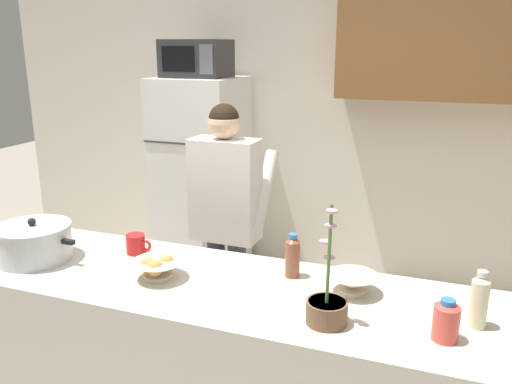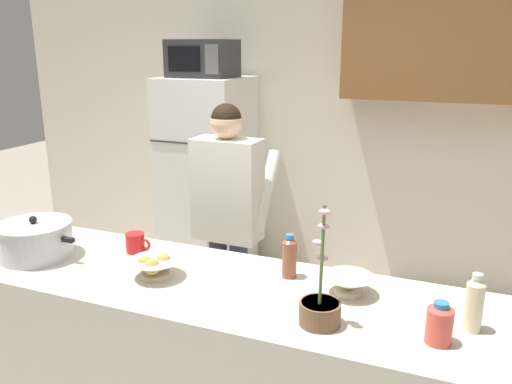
{
  "view_description": "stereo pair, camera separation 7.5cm",
  "coord_description": "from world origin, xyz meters",
  "px_view_note": "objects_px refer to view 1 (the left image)",
  "views": [
    {
      "loc": [
        0.87,
        -1.81,
        1.89
      ],
      "look_at": [
        0.0,
        0.55,
        1.17
      ],
      "focal_mm": 36.28,
      "sensor_mm": 36.0,
      "label": 1
    },
    {
      "loc": [
        0.94,
        -1.79,
        1.89
      ],
      "look_at": [
        0.0,
        0.55,
        1.17
      ],
      "focal_mm": 36.28,
      "sensor_mm": 36.0,
      "label": 2
    }
  ],
  "objects_px": {
    "microwave": "(197,59)",
    "bottle_far_corner": "(479,299)",
    "person_near_pot": "(226,205)",
    "cooking_pot": "(34,242)",
    "bottle_near_edge": "(293,256)",
    "empty_bowl": "(352,282)",
    "bottle_mid_counter": "(446,320)",
    "refrigerator": "(201,181)",
    "coffee_mug": "(136,244)",
    "potted_orchid": "(327,307)",
    "bread_bowl": "(157,268)"
  },
  "relations": [
    {
      "from": "empty_bowl",
      "to": "potted_orchid",
      "type": "distance_m",
      "value": 0.27
    },
    {
      "from": "coffee_mug",
      "to": "bottle_mid_counter",
      "type": "height_order",
      "value": "bottle_mid_counter"
    },
    {
      "from": "coffee_mug",
      "to": "person_near_pot",
      "type": "bearing_deg",
      "value": 77.34
    },
    {
      "from": "bottle_mid_counter",
      "to": "empty_bowl",
      "type": "bearing_deg",
      "value": 146.57
    },
    {
      "from": "empty_bowl",
      "to": "bottle_mid_counter",
      "type": "height_order",
      "value": "bottle_mid_counter"
    },
    {
      "from": "coffee_mug",
      "to": "potted_orchid",
      "type": "xyz_separation_m",
      "value": [
        1.0,
        -0.32,
        0.02
      ]
    },
    {
      "from": "coffee_mug",
      "to": "bottle_near_edge",
      "type": "relative_size",
      "value": 0.67
    },
    {
      "from": "refrigerator",
      "to": "empty_bowl",
      "type": "bearing_deg",
      "value": -48.68
    },
    {
      "from": "bottle_far_corner",
      "to": "potted_orchid",
      "type": "bearing_deg",
      "value": -162.14
    },
    {
      "from": "microwave",
      "to": "bottle_near_edge",
      "type": "relative_size",
      "value": 2.46
    },
    {
      "from": "coffee_mug",
      "to": "bottle_far_corner",
      "type": "bearing_deg",
      "value": -5.91
    },
    {
      "from": "refrigerator",
      "to": "microwave",
      "type": "xyz_separation_m",
      "value": [
        0.0,
        -0.02,
        0.96
      ]
    },
    {
      "from": "refrigerator",
      "to": "person_near_pot",
      "type": "relative_size",
      "value": 1.05
    },
    {
      "from": "bread_bowl",
      "to": "potted_orchid",
      "type": "distance_m",
      "value": 0.77
    },
    {
      "from": "refrigerator",
      "to": "person_near_pot",
      "type": "xyz_separation_m",
      "value": [
        0.64,
        -0.97,
        0.15
      ]
    },
    {
      "from": "bread_bowl",
      "to": "empty_bowl",
      "type": "bearing_deg",
      "value": 10.9
    },
    {
      "from": "person_near_pot",
      "to": "bread_bowl",
      "type": "relative_size",
      "value": 7.02
    },
    {
      "from": "cooking_pot",
      "to": "bottle_far_corner",
      "type": "distance_m",
      "value": 1.92
    },
    {
      "from": "person_near_pot",
      "to": "cooking_pot",
      "type": "relative_size",
      "value": 3.47
    },
    {
      "from": "empty_bowl",
      "to": "potted_orchid",
      "type": "height_order",
      "value": "potted_orchid"
    },
    {
      "from": "empty_bowl",
      "to": "bottle_mid_counter",
      "type": "distance_m",
      "value": 0.43
    },
    {
      "from": "coffee_mug",
      "to": "bread_bowl",
      "type": "bearing_deg",
      "value": -41.04
    },
    {
      "from": "empty_bowl",
      "to": "bread_bowl",
      "type": "bearing_deg",
      "value": -169.1
    },
    {
      "from": "cooking_pot",
      "to": "potted_orchid",
      "type": "height_order",
      "value": "potted_orchid"
    },
    {
      "from": "person_near_pot",
      "to": "cooking_pot",
      "type": "height_order",
      "value": "person_near_pot"
    },
    {
      "from": "cooking_pot",
      "to": "potted_orchid",
      "type": "bearing_deg",
      "value": -3.93
    },
    {
      "from": "person_near_pot",
      "to": "bread_bowl",
      "type": "distance_m",
      "value": 0.93
    },
    {
      "from": "refrigerator",
      "to": "cooking_pot",
      "type": "bearing_deg",
      "value": -87.64
    },
    {
      "from": "cooking_pot",
      "to": "refrigerator",
      "type": "bearing_deg",
      "value": 92.36
    },
    {
      "from": "bottle_near_edge",
      "to": "potted_orchid",
      "type": "relative_size",
      "value": 0.44
    },
    {
      "from": "bread_bowl",
      "to": "potted_orchid",
      "type": "xyz_separation_m",
      "value": [
        0.76,
        -0.11,
        0.01
      ]
    },
    {
      "from": "refrigerator",
      "to": "coffee_mug",
      "type": "relative_size",
      "value": 12.59
    },
    {
      "from": "refrigerator",
      "to": "potted_orchid",
      "type": "xyz_separation_m",
      "value": [
        1.49,
        -2.01,
        0.16
      ]
    },
    {
      "from": "microwave",
      "to": "bread_bowl",
      "type": "height_order",
      "value": "microwave"
    },
    {
      "from": "bread_bowl",
      "to": "bottle_near_edge",
      "type": "relative_size",
      "value": 1.15
    },
    {
      "from": "microwave",
      "to": "bottle_far_corner",
      "type": "relative_size",
      "value": 2.23
    },
    {
      "from": "microwave",
      "to": "bottle_far_corner",
      "type": "distance_m",
      "value": 2.81
    },
    {
      "from": "microwave",
      "to": "coffee_mug",
      "type": "height_order",
      "value": "microwave"
    },
    {
      "from": "cooking_pot",
      "to": "empty_bowl",
      "type": "relative_size",
      "value": 2.22
    },
    {
      "from": "microwave",
      "to": "bottle_near_edge",
      "type": "bearing_deg",
      "value": -52.71
    },
    {
      "from": "cooking_pot",
      "to": "bottle_mid_counter",
      "type": "xyz_separation_m",
      "value": [
        1.81,
        -0.07,
        -0.01
      ]
    },
    {
      "from": "coffee_mug",
      "to": "bottle_mid_counter",
      "type": "bearing_deg",
      "value": -11.64
    },
    {
      "from": "bottle_mid_counter",
      "to": "potted_orchid",
      "type": "distance_m",
      "value": 0.4
    },
    {
      "from": "microwave",
      "to": "person_near_pot",
      "type": "height_order",
      "value": "microwave"
    },
    {
      "from": "bottle_near_edge",
      "to": "bread_bowl",
      "type": "bearing_deg",
      "value": -157.52
    },
    {
      "from": "person_near_pot",
      "to": "potted_orchid",
      "type": "bearing_deg",
      "value": -50.83
    },
    {
      "from": "refrigerator",
      "to": "coffee_mug",
      "type": "bearing_deg",
      "value": -74.03
    },
    {
      "from": "refrigerator",
      "to": "coffee_mug",
      "type": "distance_m",
      "value": 1.76
    },
    {
      "from": "person_near_pot",
      "to": "bottle_far_corner",
      "type": "distance_m",
      "value": 1.61
    },
    {
      "from": "cooking_pot",
      "to": "bottle_far_corner",
      "type": "xyz_separation_m",
      "value": [
        1.91,
        0.07,
        0.02
      ]
    }
  ]
}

